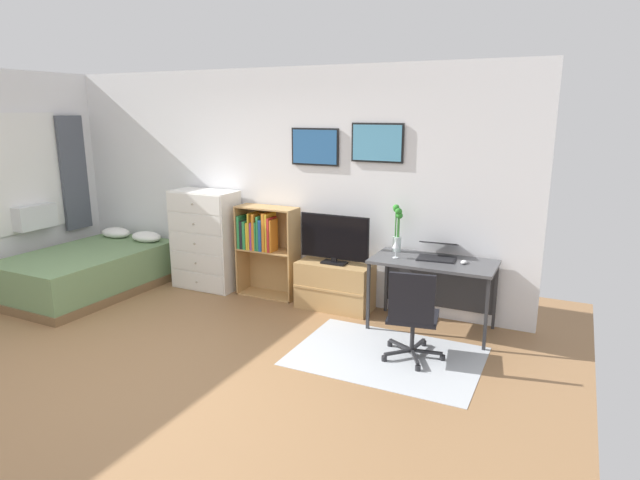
{
  "coord_description": "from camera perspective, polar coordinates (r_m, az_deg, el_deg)",
  "views": [
    {
      "loc": [
        3.29,
        -3.12,
        2.21
      ],
      "look_at": [
        1.05,
        1.5,
        0.97
      ],
      "focal_mm": 29.97,
      "sensor_mm": 36.0,
      "label": 1
    }
  ],
  "objects": [
    {
      "name": "ground_plane",
      "position": [
        5.04,
        -19.02,
        -13.19
      ],
      "size": [
        7.2,
        7.2,
        0.0
      ],
      "primitive_type": "plane",
      "color": "#936B44"
    },
    {
      "name": "wall_back_with_posters",
      "position": [
        6.5,
        -4.71,
        6.02
      ],
      "size": [
        6.12,
        0.09,
        2.7
      ],
      "color": "white",
      "rests_on": "ground_plane"
    },
    {
      "name": "area_rug",
      "position": [
        5.09,
        7.1,
        -12.18
      ],
      "size": [
        1.7,
        1.2,
        0.01
      ],
      "primitive_type": "cube",
      "color": "#B2B7BC",
      "rests_on": "ground_plane"
    },
    {
      "name": "bed",
      "position": [
        7.28,
        -23.39,
        -3.02
      ],
      "size": [
        1.29,
        2.0,
        0.65
      ],
      "rotation": [
        0.0,
        0.0,
        -0.01
      ],
      "color": "brown",
      "rests_on": "ground_plane"
    },
    {
      "name": "dresser",
      "position": [
        6.9,
        -12.1,
        0.03
      ],
      "size": [
        0.83,
        0.46,
        1.25
      ],
      "color": "white",
      "rests_on": "ground_plane"
    },
    {
      "name": "bookshelf",
      "position": [
        6.48,
        -6.05,
        -0.2
      ],
      "size": [
        0.75,
        0.3,
        1.1
      ],
      "color": "tan",
      "rests_on": "ground_plane"
    },
    {
      "name": "tv_stand",
      "position": [
        6.11,
        1.59,
        -4.9
      ],
      "size": [
        0.86,
        0.41,
        0.54
      ],
      "color": "tan",
      "rests_on": "ground_plane"
    },
    {
      "name": "television",
      "position": [
        5.94,
        1.54,
        0.05
      ],
      "size": [
        0.82,
        0.16,
        0.56
      ],
      "color": "black",
      "rests_on": "tv_stand"
    },
    {
      "name": "desk",
      "position": [
        5.63,
        12.17,
        -3.22
      ],
      "size": [
        1.24,
        0.63,
        0.74
      ],
      "color": "#4C4C4F",
      "rests_on": "ground_plane"
    },
    {
      "name": "office_chair",
      "position": [
        4.86,
        9.82,
        -7.74
      ],
      "size": [
        0.58,
        0.58,
        0.86
      ],
      "rotation": [
        0.0,
        0.0,
        0.17
      ],
      "color": "#232326",
      "rests_on": "ground_plane"
    },
    {
      "name": "laptop",
      "position": [
        5.62,
        12.45,
        -1.19
      ],
      "size": [
        0.42,
        0.44,
        0.17
      ],
      "rotation": [
        0.0,
        0.0,
        0.1
      ],
      "color": "black",
      "rests_on": "desk"
    },
    {
      "name": "computer_mouse",
      "position": [
        5.47,
        15.1,
        -2.28
      ],
      "size": [
        0.06,
        0.1,
        0.03
      ],
      "primitive_type": "ellipsoid",
      "color": "silver",
      "rests_on": "desk"
    },
    {
      "name": "bamboo_vase",
      "position": [
        5.74,
        8.26,
        1.53
      ],
      "size": [
        0.11,
        0.11,
        0.51
      ],
      "color": "silver",
      "rests_on": "desk"
    },
    {
      "name": "wine_glass",
      "position": [
        5.51,
        8.1,
        -0.55
      ],
      "size": [
        0.07,
        0.07,
        0.18
      ],
      "color": "silver",
      "rests_on": "desk"
    }
  ]
}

